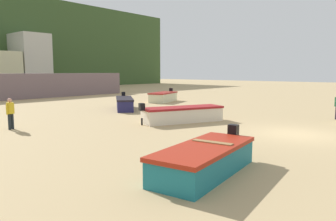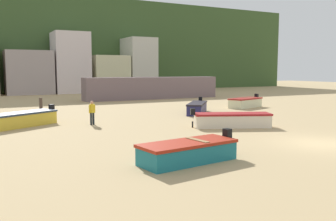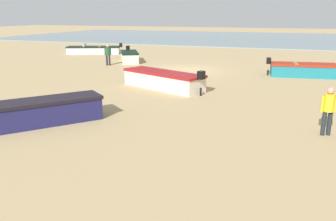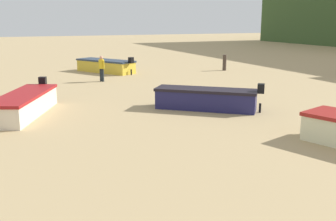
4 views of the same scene
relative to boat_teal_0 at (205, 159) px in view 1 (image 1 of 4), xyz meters
The scene contains 8 objects.
ground_plane 7.80m from the boat_teal_0, ahead, with size 160.00×160.00×0.00m, color tan.
harbor_pier 32.61m from the boat_teal_0, 67.48° to the left, with size 17.72×2.40×2.75m, color slate.
townhouse_right 50.79m from the boat_teal_0, 69.46° to the left, with size 4.71×6.59×9.09m, color beige.
boat_teal_0 is the anchor object (origin of this frame).
boat_cream_1 9.65m from the boat_teal_0, 42.50° to the left, with size 5.09×3.24×1.23m.
boat_navy_2 16.65m from the boat_teal_0, 56.86° to the left, with size 3.76×4.22×1.24m.
boat_cream_5 22.51m from the boat_teal_0, 45.06° to the left, with size 4.21×2.72×1.26m.
beach_walker_distant 11.69m from the boat_teal_0, 92.97° to the left, with size 0.52×0.45×1.62m.
Camera 1 is at (-15.36, -5.28, 2.98)m, focal length 34.28 mm.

